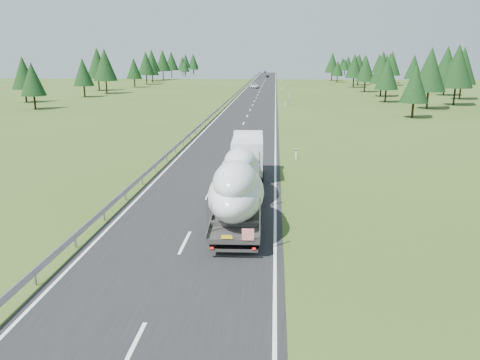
# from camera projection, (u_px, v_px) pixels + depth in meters

# --- Properties ---
(ground) EXTENTS (400.00, 400.00, 0.00)m
(ground) POSITION_uv_depth(u_px,v_px,m) (133.00, 349.00, 15.16)
(ground) COLOR #304517
(ground) RESTS_ON ground
(road_surface) EXTENTS (10.00, 400.00, 0.02)m
(road_surface) POSITION_uv_depth(u_px,v_px,m) (256.00, 97.00, 111.65)
(road_surface) COLOR black
(road_surface) RESTS_ON ground
(guardrail) EXTENTS (0.10, 400.00, 0.76)m
(guardrail) POSITION_uv_depth(u_px,v_px,m) (234.00, 95.00, 111.82)
(guardrail) COLOR slate
(guardrail) RESTS_ON ground
(marker_posts) EXTENTS (0.13, 350.08, 1.00)m
(marker_posts) POSITION_uv_depth(u_px,v_px,m) (281.00, 83.00, 164.11)
(marker_posts) COLOR silver
(marker_posts) RESTS_ON ground
(highway_sign) EXTENTS (0.08, 0.90, 2.60)m
(highway_sign) POSITION_uv_depth(u_px,v_px,m) (289.00, 97.00, 91.38)
(highway_sign) COLOR slate
(highway_sign) RESTS_ON ground
(tree_line_right) EXTENTS (27.51, 310.37, 12.15)m
(tree_line_right) POSITION_uv_depth(u_px,v_px,m) (416.00, 67.00, 120.31)
(tree_line_right) COLOR black
(tree_line_right) RESTS_ON ground
(tree_line_left) EXTENTS (14.33, 311.65, 12.65)m
(tree_line_left) POSITION_uv_depth(u_px,v_px,m) (114.00, 65.00, 140.62)
(tree_line_left) COLOR black
(tree_line_left) RESTS_ON ground
(boat_truck) EXTENTS (3.17, 18.18, 4.08)m
(boat_truck) POSITION_uv_depth(u_px,v_px,m) (240.00, 175.00, 28.97)
(boat_truck) COLOR silver
(boat_truck) RESTS_ON ground
(distant_van) EXTENTS (2.44, 5.25, 1.45)m
(distant_van) POSITION_uv_depth(u_px,v_px,m) (255.00, 86.00, 145.98)
(distant_van) COLOR silver
(distant_van) RESTS_ON ground
(distant_car_dark) EXTENTS (1.76, 4.04, 1.35)m
(distant_car_dark) POSITION_uv_depth(u_px,v_px,m) (268.00, 76.00, 227.75)
(distant_car_dark) COLOR black
(distant_car_dark) RESTS_ON ground
(distant_car_blue) EXTENTS (1.44, 4.00, 1.31)m
(distant_car_blue) POSITION_uv_depth(u_px,v_px,m) (265.00, 72.00, 302.55)
(distant_car_blue) COLOR #1B224E
(distant_car_blue) RESTS_ON ground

